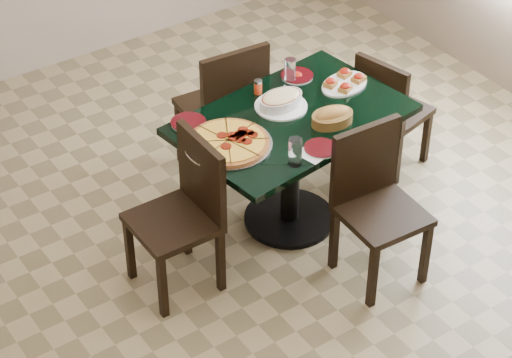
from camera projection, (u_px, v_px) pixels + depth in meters
floor at (268, 272)px, 5.63m from camera, size 5.50×5.50×0.00m
main_table at (291, 143)px, 5.64m from camera, size 1.36×0.97×0.75m
chair_far at (227, 104)px, 6.02m from camera, size 0.48×0.48×0.95m
chair_near at (374, 196)px, 5.37m from camera, size 0.44×0.44×0.90m
chair_right at (388, 108)px, 6.14m from camera, size 0.46×0.46×0.81m
chair_left at (186, 207)px, 5.29m from camera, size 0.43×0.43×0.90m
pepperoni_pizza at (228, 143)px, 5.30m from camera, size 0.47×0.47×0.04m
lasagna_casserole at (281, 100)px, 5.58m from camera, size 0.30×0.30×0.09m
bread_basket at (332, 117)px, 5.45m from camera, size 0.26×0.20×0.10m
bruschetta_platter at (345, 82)px, 5.77m from camera, size 0.36×0.29×0.05m
side_plate_near at (321, 148)px, 5.28m from camera, size 0.18×0.18×0.02m
side_plate_far_r at (297, 76)px, 5.85m from camera, size 0.19×0.19×0.03m
side_plate_far_l at (188, 123)px, 5.47m from camera, size 0.20×0.20×0.02m
napkin_setting at (314, 153)px, 5.26m from camera, size 0.17×0.17×0.01m
water_glass_a at (290, 70)px, 5.78m from camera, size 0.07×0.07×0.14m
water_glass_b at (295, 152)px, 5.14m from camera, size 0.07×0.07×0.15m
pepper_shaker at (258, 87)px, 5.69m from camera, size 0.05×0.05×0.08m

